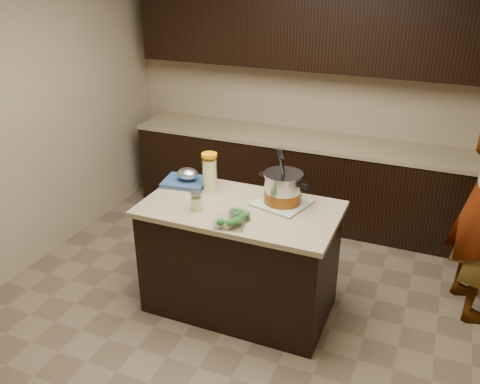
# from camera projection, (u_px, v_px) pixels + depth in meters

# --- Properties ---
(ground_plane) EXTENTS (4.00, 4.00, 0.00)m
(ground_plane) POSITION_uv_depth(u_px,v_px,m) (240.00, 305.00, 4.14)
(ground_plane) COLOR brown
(ground_plane) RESTS_ON ground
(room_shell) EXTENTS (4.04, 4.04, 2.72)m
(room_shell) POSITION_uv_depth(u_px,v_px,m) (240.00, 99.00, 3.41)
(room_shell) COLOR tan
(room_shell) RESTS_ON ground
(back_cabinets) EXTENTS (3.60, 0.63, 2.33)m
(back_cabinets) POSITION_uv_depth(u_px,v_px,m) (305.00, 133.00, 5.19)
(back_cabinets) COLOR black
(back_cabinets) RESTS_ON ground
(island) EXTENTS (1.46, 0.81, 0.90)m
(island) POSITION_uv_depth(u_px,v_px,m) (240.00, 258.00, 3.95)
(island) COLOR black
(island) RESTS_ON ground
(dish_towel) EXTENTS (0.44, 0.44, 0.02)m
(dish_towel) POSITION_uv_depth(u_px,v_px,m) (282.00, 203.00, 3.79)
(dish_towel) COLOR #567750
(dish_towel) RESTS_ON island
(stock_pot) EXTENTS (0.41, 0.36, 0.42)m
(stock_pot) POSITION_uv_depth(u_px,v_px,m) (283.00, 190.00, 3.75)
(stock_pot) COLOR #B7B7BC
(stock_pot) RESTS_ON dish_towel
(lemonade_pitcher) EXTENTS (0.16, 0.16, 0.30)m
(lemonade_pitcher) POSITION_uv_depth(u_px,v_px,m) (210.00, 173.00, 3.98)
(lemonade_pitcher) COLOR #D7D483
(lemonade_pitcher) RESTS_ON island
(mason_jar) EXTENTS (0.11, 0.11, 0.15)m
(mason_jar) POSITION_uv_depth(u_px,v_px,m) (196.00, 201.00, 3.69)
(mason_jar) COLOR #D7D483
(mason_jar) RESTS_ON island
(broccoli_tub_left) EXTENTS (0.14, 0.14, 0.05)m
(broccoli_tub_left) POSITION_uv_depth(u_px,v_px,m) (236.00, 213.00, 3.61)
(broccoli_tub_left) COLOR silver
(broccoli_tub_left) RESTS_ON island
(broccoli_tub_right) EXTENTS (0.14, 0.14, 0.06)m
(broccoli_tub_right) POSITION_uv_depth(u_px,v_px,m) (241.00, 216.00, 3.56)
(broccoli_tub_right) COLOR silver
(broccoli_tub_right) RESTS_ON island
(broccoli_tub_rect) EXTENTS (0.23, 0.19, 0.07)m
(broccoli_tub_rect) POSITION_uv_depth(u_px,v_px,m) (230.00, 222.00, 3.47)
(broccoli_tub_rect) COLOR silver
(broccoli_tub_rect) RESTS_ON island
(blue_tray) EXTENTS (0.38, 0.32, 0.13)m
(blue_tray) POSITION_uv_depth(u_px,v_px,m) (186.00, 179.00, 4.11)
(blue_tray) COLOR navy
(blue_tray) RESTS_ON island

